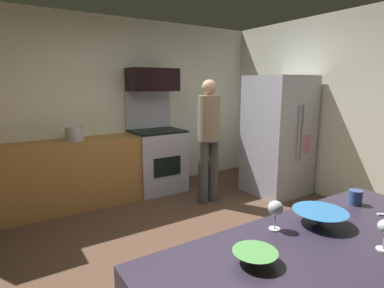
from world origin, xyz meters
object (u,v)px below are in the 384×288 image
mixing_bowl_large (255,257)px  mug_coffee (355,197)px  stock_pot (74,134)px  refrigerator (278,135)px  microwave (153,80)px  oven_range (157,158)px  person_cook (209,135)px  mixing_bowl_small (320,217)px  wine_glass_mid (276,209)px

mixing_bowl_large → mug_coffee: size_ratio=2.10×
stock_pot → mug_coffee: bearing=-73.5°
refrigerator → mixing_bowl_large: (-2.71, -2.30, 0.05)m
microwave → stock_pot: (-1.20, -0.08, -0.71)m
oven_range → refrigerator: bearing=-35.9°
person_cook → refrigerator: bearing=-11.3°
oven_range → mixing_bowl_large: bearing=-109.8°
person_cook → mixing_bowl_small: 2.65m
wine_glass_mid → mug_coffee: wine_glass_mid is taller
microwave → person_cook: 1.26m
mixing_bowl_small → wine_glass_mid: (-0.25, 0.09, 0.07)m
refrigerator → mug_coffee: (-1.72, -2.16, 0.07)m
microwave → stock_pot: size_ratio=3.22×
oven_range → person_cook: size_ratio=0.90×
mug_coffee → stock_pot: bearing=106.5°
mixing_bowl_large → wine_glass_mid: wine_glass_mid is taller
refrigerator → wine_glass_mid: refrigerator is taller
person_cook → wine_glass_mid: bearing=-118.6°
oven_range → person_cook: person_cook is taller
oven_range → person_cook: 1.03m
mixing_bowl_small → stock_pot: (-0.53, 3.30, 0.06)m
microwave → mixing_bowl_large: size_ratio=3.86×
microwave → person_cook: (0.37, -0.94, -0.75)m
oven_range → refrigerator: refrigerator is taller
mixing_bowl_small → mug_coffee: mug_coffee is taller
refrigerator → person_cook: 1.14m
refrigerator → mixing_bowl_small: size_ratio=6.15×
person_cook → wine_glass_mid: (-1.28, -2.35, 0.06)m
microwave → mixing_bowl_small: size_ratio=2.58×
refrigerator → mixing_bowl_large: 3.55m
microwave → refrigerator: size_ratio=0.42×
refrigerator → mug_coffee: 2.77m
oven_range → refrigerator: size_ratio=0.87×
person_cook → mug_coffee: 2.46m
microwave → wine_glass_mid: size_ratio=4.77×
oven_range → microwave: size_ratio=2.07×
refrigerator → stock_pot: refrigerator is taller
mug_coffee → mixing_bowl_small: bearing=-173.3°
person_cook → mixing_bowl_large: (-1.59, -2.52, -0.03)m
microwave → person_cook: bearing=-68.6°
oven_range → refrigerator: 1.87m
oven_range → mug_coffee: (-0.23, -3.24, 0.43)m
wine_glass_mid → refrigerator: bearing=41.5°
microwave → mixing_bowl_small: bearing=-101.1°
mixing_bowl_large → oven_range: bearing=70.2°
oven_range → mug_coffee: 3.28m
person_cook → mixing_bowl_large: bearing=-122.2°
wine_glass_mid → mug_coffee: size_ratio=1.70×
oven_range → microwave: microwave is taller
wine_glass_mid → mixing_bowl_small: bearing=-18.8°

